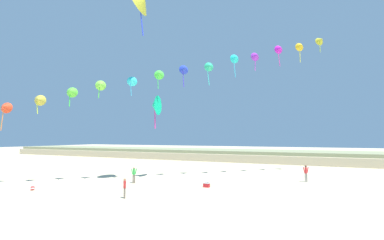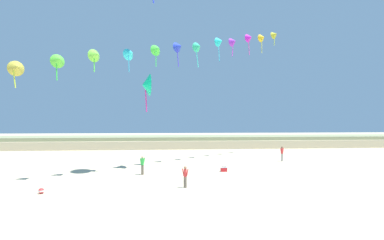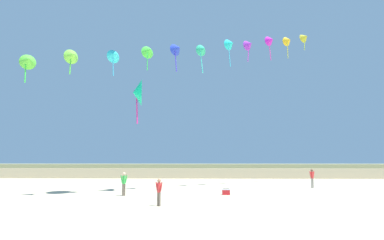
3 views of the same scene
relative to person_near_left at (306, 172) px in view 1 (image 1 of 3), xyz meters
name	(u,v)px [view 1 (image 1 of 3)]	position (x,y,z in m)	size (l,w,h in m)	color
ground_plane	(88,208)	(-13.01, -16.41, -1.02)	(240.00, 240.00, 0.00)	beige
dune_ridge	(237,155)	(-13.01, 23.18, 0.00)	(120.00, 12.88, 2.04)	#BFAE8B
person_near_left	(306,172)	(0.00, 0.00, 0.00)	(0.57, 0.38, 1.76)	gray
person_near_right	(134,173)	(-15.84, -7.77, -0.05)	(0.46, 0.49, 1.67)	#726656
person_mid_center	(125,187)	(-12.54, -13.33, -0.15)	(0.46, 0.38, 1.50)	#726656
kite_banner_string	(173,72)	(-13.51, -3.98, 11.02)	(32.69, 24.89, 18.02)	#C32645
large_kite_low_lead	(142,1)	(-15.09, -7.90, 17.68)	(2.15, 2.89, 5.14)	gold
large_kite_mid_trail	(155,105)	(-15.72, -4.13, 7.28)	(1.14, 2.35, 3.82)	#0EE296
beach_cooler	(207,185)	(-8.42, -6.73, -0.80)	(0.58, 0.41, 0.46)	red
beach_ball	(33,188)	(-21.81, -14.18, -0.84)	(0.36, 0.36, 0.36)	red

